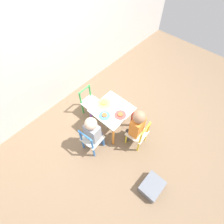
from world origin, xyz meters
name	(u,v)px	position (x,y,z in m)	size (l,w,h in m)	color
ground_plane	(112,126)	(0.00, 0.00, 0.00)	(6.00, 6.00, 0.00)	#7F664C
house_wall	(49,25)	(0.00, 1.09, 1.30)	(6.00, 0.06, 2.60)	silver
kids_table	(112,113)	(0.00, 0.00, 0.39)	(0.50, 0.50, 0.47)	silver
chair_blue	(91,140)	(-0.47, -0.03, 0.25)	(0.28, 0.28, 0.51)	silver
chair_yellow	(138,134)	(0.04, -0.47, 0.25)	(0.28, 0.28, 0.51)	silver
chair_green	(90,102)	(-0.02, 0.47, 0.25)	(0.27, 0.27, 0.51)	silver
child_left	(93,131)	(-0.41, -0.03, 0.42)	(0.22, 0.21, 0.71)	#4C608E
child_front	(136,125)	(0.04, -0.41, 0.45)	(0.21, 0.22, 0.74)	#38383D
plate_left	(104,115)	(-0.16, 0.00, 0.48)	(0.16, 0.16, 0.03)	#4C9EE0
plate_front	(120,115)	(0.00, -0.16, 0.48)	(0.16, 0.16, 0.03)	#E54C47
plate_back	(104,103)	(0.00, 0.16, 0.48)	(0.19, 0.19, 0.03)	#EADB66
storage_bin	(152,186)	(-0.36, -1.02, 0.07)	(0.30, 0.25, 0.13)	slate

